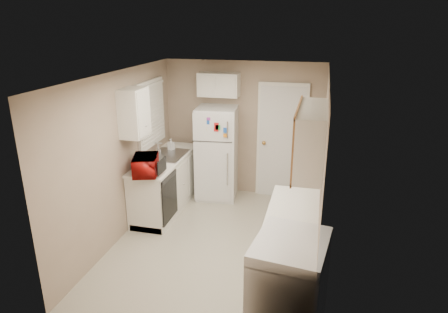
# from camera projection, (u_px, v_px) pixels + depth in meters

# --- Properties ---
(floor) EXTENTS (3.80, 3.80, 0.00)m
(floor) POSITION_uv_depth(u_px,v_px,m) (216.00, 242.00, 5.77)
(floor) COLOR beige
(floor) RESTS_ON ground
(ceiling) EXTENTS (3.80, 3.80, 0.00)m
(ceiling) POSITION_uv_depth(u_px,v_px,m) (214.00, 75.00, 4.99)
(ceiling) COLOR white
(ceiling) RESTS_ON floor
(wall_left) EXTENTS (3.80, 3.80, 0.00)m
(wall_left) POSITION_uv_depth(u_px,v_px,m) (121.00, 157.00, 5.70)
(wall_left) COLOR gray
(wall_left) RESTS_ON floor
(wall_right) EXTENTS (3.80, 3.80, 0.00)m
(wall_right) POSITION_uv_depth(u_px,v_px,m) (321.00, 174.00, 5.06)
(wall_right) COLOR gray
(wall_right) RESTS_ON floor
(wall_back) EXTENTS (2.80, 2.80, 0.00)m
(wall_back) POSITION_uv_depth(u_px,v_px,m) (243.00, 129.00, 7.12)
(wall_back) COLOR gray
(wall_back) RESTS_ON floor
(wall_front) EXTENTS (2.80, 2.80, 0.00)m
(wall_front) POSITION_uv_depth(u_px,v_px,m) (161.00, 234.00, 3.64)
(wall_front) COLOR gray
(wall_front) RESTS_ON floor
(left_counter) EXTENTS (0.60, 1.80, 0.90)m
(left_counter) POSITION_uv_depth(u_px,v_px,m) (166.00, 183.00, 6.70)
(left_counter) COLOR silver
(left_counter) RESTS_ON floor
(dishwasher) EXTENTS (0.03, 0.58, 0.72)m
(dishwasher) POSITION_uv_depth(u_px,v_px,m) (169.00, 197.00, 6.07)
(dishwasher) COLOR black
(dishwasher) RESTS_ON floor
(sink) EXTENTS (0.54, 0.74, 0.16)m
(sink) POSITION_uv_depth(u_px,v_px,m) (168.00, 157.00, 6.70)
(sink) COLOR gray
(sink) RESTS_ON left_counter
(microwave) EXTENTS (0.56, 0.42, 0.34)m
(microwave) POSITION_uv_depth(u_px,v_px,m) (146.00, 165.00, 5.81)
(microwave) COLOR #9A0D0A
(microwave) RESTS_ON left_counter
(soap_bottle) EXTENTS (0.11, 0.11, 0.20)m
(soap_bottle) POSITION_uv_depth(u_px,v_px,m) (171.00, 145.00, 6.92)
(soap_bottle) COLOR silver
(soap_bottle) RESTS_ON left_counter
(window_blinds) EXTENTS (0.10, 0.98, 1.08)m
(window_blinds) POSITION_uv_depth(u_px,v_px,m) (151.00, 113.00, 6.52)
(window_blinds) COLOR silver
(window_blinds) RESTS_ON wall_left
(upper_cabinet_left) EXTENTS (0.30, 0.45, 0.70)m
(upper_cabinet_left) POSITION_uv_depth(u_px,v_px,m) (134.00, 113.00, 5.67)
(upper_cabinet_left) COLOR silver
(upper_cabinet_left) RESTS_ON wall_left
(refrigerator) EXTENTS (0.74, 0.72, 1.65)m
(refrigerator) POSITION_uv_depth(u_px,v_px,m) (217.00, 153.00, 7.04)
(refrigerator) COLOR silver
(refrigerator) RESTS_ON floor
(cabinet_over_fridge) EXTENTS (0.70, 0.30, 0.40)m
(cabinet_over_fridge) POSITION_uv_depth(u_px,v_px,m) (219.00, 85.00, 6.82)
(cabinet_over_fridge) COLOR silver
(cabinet_over_fridge) RESTS_ON wall_back
(interior_door) EXTENTS (0.86, 0.06, 2.08)m
(interior_door) POSITION_uv_depth(u_px,v_px,m) (281.00, 142.00, 6.99)
(interior_door) COLOR silver
(interior_door) RESTS_ON floor
(right_counter) EXTENTS (0.60, 2.00, 0.90)m
(right_counter) POSITION_uv_depth(u_px,v_px,m) (289.00, 256.00, 4.64)
(right_counter) COLOR silver
(right_counter) RESTS_ON floor
(stove) EXTENTS (0.79, 0.93, 1.03)m
(stove) POSITION_uv_depth(u_px,v_px,m) (289.00, 284.00, 4.04)
(stove) COLOR silver
(stove) RESTS_ON floor
(upper_cabinet_right) EXTENTS (0.30, 1.20, 0.70)m
(upper_cabinet_right) POSITION_uv_depth(u_px,v_px,m) (311.00, 138.00, 4.44)
(upper_cabinet_right) COLOR silver
(upper_cabinet_right) RESTS_ON wall_right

